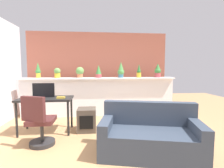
{
  "coord_description": "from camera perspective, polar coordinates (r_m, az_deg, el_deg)",
  "views": [
    {
      "loc": [
        -0.12,
        -2.91,
        1.37
      ],
      "look_at": [
        0.27,
        1.02,
        1.01
      ],
      "focal_mm": 27.33,
      "sensor_mm": 36.0,
      "label": 1
    }
  ],
  "objects": [
    {
      "name": "brick_wall_behind",
      "position": [
        5.51,
        -4.5,
        3.95
      ],
      "size": [
        4.36,
        0.1,
        2.5
      ],
      "primitive_type": "cube",
      "color": "#9E5442",
      "rests_on": "ground"
    },
    {
      "name": "potted_plant_5",
      "position": [
        5.0,
        8.99,
        4.09
      ],
      "size": [
        0.13,
        0.13,
        0.39
      ],
      "color": "gold",
      "rests_on": "plant_shelf"
    },
    {
      "name": "desk",
      "position": [
        3.91,
        -21.29,
        -5.53
      ],
      "size": [
        1.1,
        0.6,
        0.75
      ],
      "color": "black",
      "rests_on": "ground"
    },
    {
      "name": "potted_plant_3",
      "position": [
        4.83,
        -4.52,
        4.23
      ],
      "size": [
        0.16,
        0.16,
        0.36
      ],
      "color": "#B7474C",
      "rests_on": "plant_shelf"
    },
    {
      "name": "book_on_desk",
      "position": [
        3.71,
        -16.69,
        -4.36
      ],
      "size": [
        0.16,
        0.1,
        0.04
      ],
      "primitive_type": "cube",
      "color": "gold",
      "rests_on": "desk"
    },
    {
      "name": "potted_plant_0",
      "position": [
        5.14,
        -23.5,
        4.18
      ],
      "size": [
        0.14,
        0.14,
        0.43
      ],
      "color": "gold",
      "rests_on": "plant_shelf"
    },
    {
      "name": "plant_shelf",
      "position": [
        4.88,
        -4.31,
        1.92
      ],
      "size": [
        4.36,
        0.34,
        0.04
      ],
      "primitive_type": "cube",
      "color": "white",
      "rests_on": "divider_wall"
    },
    {
      "name": "divider_wall",
      "position": [
        4.98,
        -4.28,
        -4.45
      ],
      "size": [
        4.36,
        0.16,
        1.07
      ],
      "primitive_type": "cube",
      "color": "white",
      "rests_on": "ground"
    },
    {
      "name": "potted_plant_1",
      "position": [
        4.96,
        -17.81,
        3.61
      ],
      "size": [
        0.17,
        0.17,
        0.28
      ],
      "color": "gold",
      "rests_on": "plant_shelf"
    },
    {
      "name": "potted_plant_2",
      "position": [
        4.92,
        -10.68,
        4.02
      ],
      "size": [
        0.23,
        0.23,
        0.3
      ],
      "color": "#C66B42",
      "rests_on": "plant_shelf"
    },
    {
      "name": "potted_plant_6",
      "position": [
        5.23,
        15.05,
        4.33
      ],
      "size": [
        0.18,
        0.18,
        0.41
      ],
      "color": "#B7474C",
      "rests_on": "plant_shelf"
    },
    {
      "name": "couch",
      "position": [
        2.93,
        12.55,
        -16.71
      ],
      "size": [
        1.69,
        1.1,
        0.8
      ],
      "color": "#333D4C",
      "rests_on": "ground"
    },
    {
      "name": "tv_monitor",
      "position": [
        3.97,
        -21.9,
        -1.93
      ],
      "size": [
        0.45,
        0.04,
        0.31
      ],
      "primitive_type": "cube",
      "color": "black",
      "rests_on": "desk"
    },
    {
      "name": "potted_plant_4",
      "position": [
        4.9,
        2.99,
        4.66
      ],
      "size": [
        0.19,
        0.19,
        0.45
      ],
      "color": "#386B84",
      "rests_on": "plant_shelf"
    },
    {
      "name": "side_cube_shelf",
      "position": [
        3.86,
        -8.45,
        -11.71
      ],
      "size": [
        0.4,
        0.41,
        0.5
      ],
      "color": "#4C4238",
      "rests_on": "ground"
    },
    {
      "name": "office_chair",
      "position": [
        3.32,
        -23.09,
        -12.43
      ],
      "size": [
        0.51,
        0.51,
        0.91
      ],
      "color": "#262628",
      "rests_on": "ground"
    },
    {
      "name": "ground_plane",
      "position": [
        3.22,
        -3.21,
        -20.02
      ],
      "size": [
        12.0,
        12.0,
        0.0
      ],
      "primitive_type": "plane",
      "color": "tan"
    }
  ]
}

